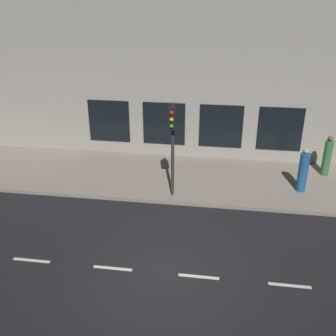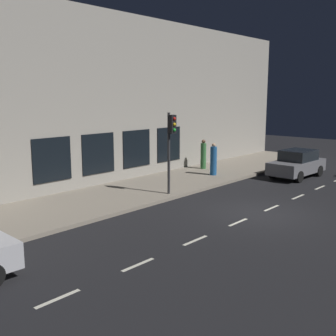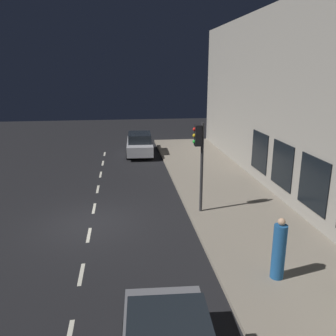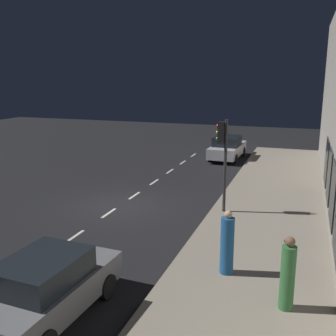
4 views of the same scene
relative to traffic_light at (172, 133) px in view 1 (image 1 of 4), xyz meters
The scene contains 7 objects.
ground_plane 5.26m from the traffic_light, behind, with size 60.00×60.00×0.00m, color black.
sidewalk 3.33m from the traffic_light, 12.18° to the right, with size 4.50×32.00×0.15m.
building_facade 4.68m from the traffic_light, ahead, with size 0.65×32.00×8.89m.
lane_centre_line 5.43m from the traffic_light, 162.47° to the right, with size 0.12×27.20×0.01m.
traffic_light is the anchor object (origin of this frame).
pedestrian_0 7.24m from the traffic_light, 65.52° to the right, with size 0.39×0.39×1.83m.
pedestrian_1 5.56m from the traffic_light, 76.49° to the right, with size 0.53×0.53×1.84m.
Camera 1 is at (-9.18, -1.43, 7.82)m, focal length 42.29 mm.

